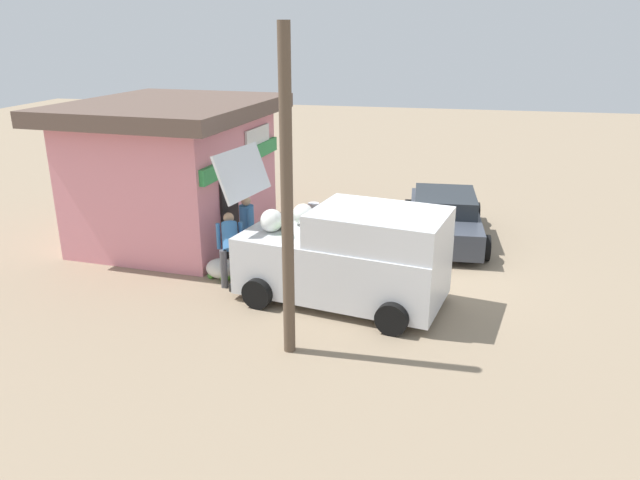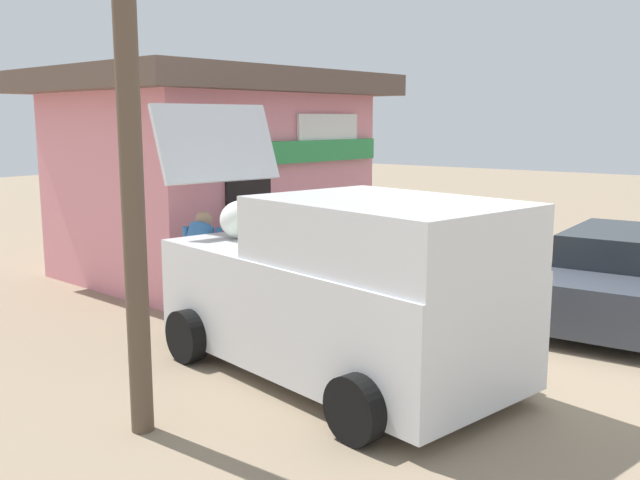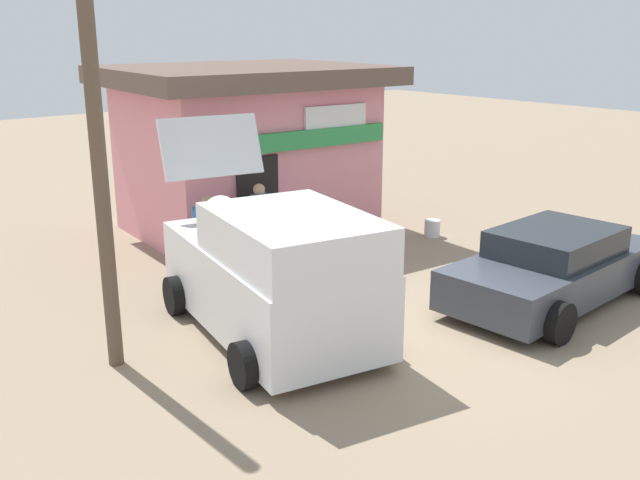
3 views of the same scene
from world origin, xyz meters
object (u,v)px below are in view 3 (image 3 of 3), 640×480
Objects in this scene: parked_sedan at (554,267)px; customer_bending at (200,234)px; paint_bucket at (432,228)px; vendor_standing at (260,220)px; storefront_bar at (246,147)px; delivery_van at (274,272)px; unloaded_banana_pile at (204,265)px.

customer_bending reaches higher than parked_sedan.
customer_bending reaches higher than paint_bucket.
vendor_standing is 1.33m from customer_bending.
paint_bucket is at bearing -9.34° from vendor_standing.
paint_bucket is (2.74, -3.04, -1.68)m from storefront_bar.
customer_bending is at bearing 83.02° from delivery_van.
storefront_bar is 3.61× the size of vendor_standing.
parked_sedan is 11.85× the size of paint_bucket.
vendor_standing is at bearing 170.66° from paint_bucket.
customer_bending is at bearing -137.36° from storefront_bar.
parked_sedan is 4.08m from paint_bucket.
storefront_bar is 8.06× the size of unloaded_banana_pile.
parked_sedan is (4.34, -1.80, -0.39)m from delivery_van.
customer_bending is 2.13× the size of unloaded_banana_pile.
unloaded_banana_pile reaches higher than paint_bucket.
delivery_van is 2.92× the size of vendor_standing.
parked_sedan is at bearing -78.74° from storefront_bar.
delivery_van is 12.92× the size of paint_bucket.
customer_bending is (-2.66, -2.45, -0.94)m from storefront_bar.
unloaded_banana_pile is 5.22m from paint_bucket.
storefront_bar reaches higher than unloaded_banana_pile.
storefront_bar is at bearing 101.26° from parked_sedan.
customer_bending is (0.32, 2.61, -0.06)m from delivery_van.
unloaded_banana_pile is at bearing 128.25° from parked_sedan.
delivery_van is 6.53× the size of unloaded_banana_pile.
paint_bucket is at bearing 19.52° from delivery_van.
storefront_bar is at bearing 132.00° from paint_bucket.
delivery_van is 3.13m from unloaded_banana_pile.
delivery_van reaches higher than parked_sedan.
delivery_van is at bearing -120.47° from storefront_bar.
storefront_bar is 3.59m from unloaded_banana_pile.
vendor_standing is (1.65, 2.69, -0.05)m from delivery_van.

